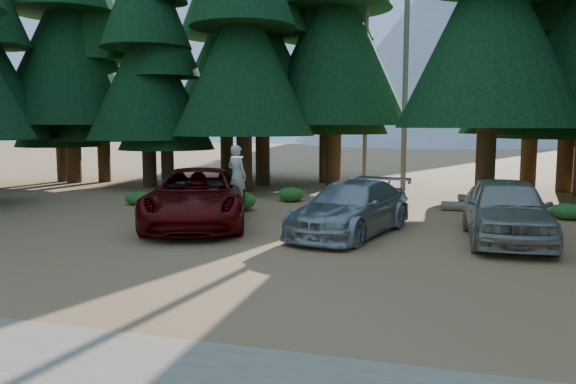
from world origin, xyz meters
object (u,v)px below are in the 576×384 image
at_px(log_right, 521,209).
at_px(log_left, 193,198).
at_px(red_pickup, 197,197).
at_px(silver_minivan_right, 506,209).
at_px(frisbee_player, 237,176).
at_px(log_mid, 495,202).
at_px(silver_minivan_center, 351,208).

bearing_deg(log_right, log_left, -174.61).
bearing_deg(log_left, red_pickup, -72.51).
relative_size(red_pickup, silver_minivan_right, 1.25).
height_order(frisbee_player, log_left, frisbee_player).
relative_size(log_left, log_mid, 1.38).
bearing_deg(frisbee_player, red_pickup, 63.98).
relative_size(silver_minivan_right, log_mid, 1.47).
height_order(red_pickup, log_right, red_pickup).
xyz_separation_m(red_pickup, log_mid, (8.83, 6.90, -0.71)).
relative_size(silver_minivan_center, log_mid, 1.51).
distance_m(silver_minivan_right, log_mid, 6.90).
distance_m(silver_minivan_center, frisbee_player, 3.89).
bearing_deg(log_left, silver_minivan_right, -32.32).
height_order(silver_minivan_right, log_left, silver_minivan_right).
relative_size(silver_minivan_right, frisbee_player, 2.58).
relative_size(silver_minivan_center, frisbee_player, 2.64).
distance_m(frisbee_player, log_mid, 10.03).
distance_m(silver_minivan_center, silver_minivan_right, 3.98).
distance_m(silver_minivan_center, log_mid, 8.19).
distance_m(silver_minivan_center, log_left, 8.51).
bearing_deg(log_right, silver_minivan_center, -130.04).
bearing_deg(silver_minivan_right, log_mid, 85.70).
bearing_deg(log_right, log_mid, 113.91).
height_order(frisbee_player, log_mid, frisbee_player).
bearing_deg(frisbee_player, silver_minivan_center, -173.75).
xyz_separation_m(silver_minivan_center, frisbee_player, (-3.70, 0.98, 0.71)).
xyz_separation_m(red_pickup, silver_minivan_right, (8.61, 0.05, -0.02)).
xyz_separation_m(silver_minivan_right, log_right, (0.92, 4.92, -0.66)).
bearing_deg(red_pickup, log_right, 7.27).
xyz_separation_m(frisbee_player, log_right, (8.60, 4.10, -1.27)).
xyz_separation_m(silver_minivan_right, frisbee_player, (-7.68, 0.82, 0.61)).
bearing_deg(frisbee_player, silver_minivan_right, -165.08).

